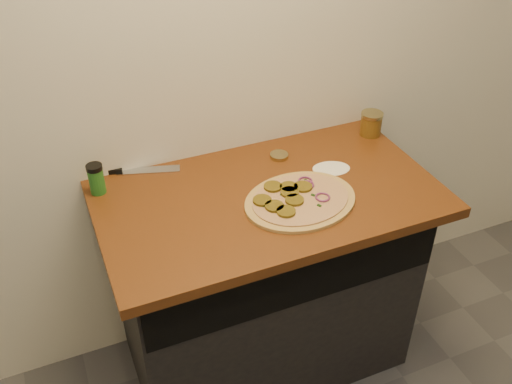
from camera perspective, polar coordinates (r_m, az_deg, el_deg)
name	(u,v)px	position (r m, az deg, el deg)	size (l,w,h in m)	color
cabinet	(264,283)	(2.33, 0.79, -9.05)	(1.10, 0.60, 0.86)	black
countertop	(268,197)	(2.02, 1.23, -0.52)	(1.20, 0.70, 0.04)	brown
pizza	(299,200)	(1.96, 4.30, -0.76)	(0.45, 0.45, 0.03)	#D4B96A
chefs_knife	(126,171)	(2.16, -12.92, 2.09)	(0.33, 0.13, 0.02)	#B7BAC1
mason_jar_lid	(279,156)	(2.20, 2.33, 3.64)	(0.07, 0.07, 0.01)	tan
salsa_jar	(371,124)	(2.37, 11.44, 6.72)	(0.09, 0.09, 0.10)	maroon
spice_shaker	(96,179)	(2.05, -15.68, 1.28)	(0.06, 0.06, 0.11)	#246821
flour_spill	(331,168)	(2.15, 7.53, 2.35)	(0.14, 0.14, 0.00)	white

